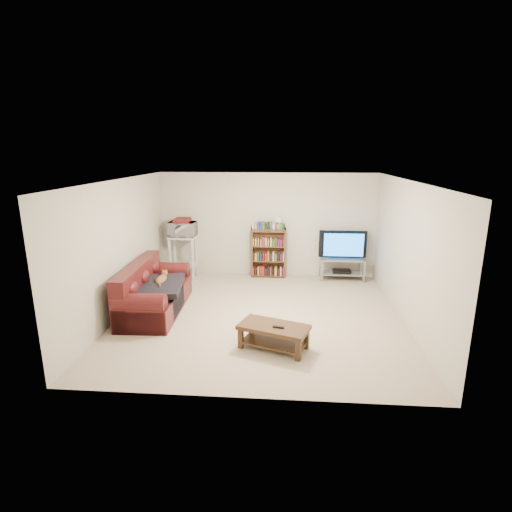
# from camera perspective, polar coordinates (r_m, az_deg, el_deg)

# --- Properties ---
(floor) EXTENTS (5.00, 5.00, 0.00)m
(floor) POSITION_cam_1_polar(r_m,az_deg,el_deg) (7.29, 0.55, -8.45)
(floor) COLOR beige
(floor) RESTS_ON ground
(ceiling) EXTENTS (5.00, 5.00, 0.00)m
(ceiling) POSITION_cam_1_polar(r_m,az_deg,el_deg) (6.71, 0.60, 10.73)
(ceiling) COLOR white
(ceiling) RESTS_ON ground
(wall_back) EXTENTS (5.00, 0.00, 5.00)m
(wall_back) POSITION_cam_1_polar(r_m,az_deg,el_deg) (9.34, 1.61, 4.47)
(wall_back) COLOR beige
(wall_back) RESTS_ON ground
(wall_front) EXTENTS (5.00, 0.00, 5.00)m
(wall_front) POSITION_cam_1_polar(r_m,az_deg,el_deg) (4.53, -1.58, -6.97)
(wall_front) COLOR beige
(wall_front) RESTS_ON ground
(wall_left) EXTENTS (0.00, 5.00, 5.00)m
(wall_left) POSITION_cam_1_polar(r_m,az_deg,el_deg) (7.49, -18.88, 1.06)
(wall_left) COLOR beige
(wall_left) RESTS_ON ground
(wall_right) EXTENTS (0.00, 5.00, 5.00)m
(wall_right) POSITION_cam_1_polar(r_m,az_deg,el_deg) (7.19, 20.88, 0.32)
(wall_right) COLOR beige
(wall_right) RESTS_ON ground
(sofa) EXTENTS (0.98, 2.12, 0.89)m
(sofa) POSITION_cam_1_polar(r_m,az_deg,el_deg) (7.62, -14.68, -5.34)
(sofa) COLOR #4B1315
(sofa) RESTS_ON floor
(blanket) EXTENTS (0.93, 1.13, 0.18)m
(blanket) POSITION_cam_1_polar(r_m,az_deg,el_deg) (7.37, -13.74, -4.21)
(blanket) COLOR black
(blanket) RESTS_ON sofa
(cat) EXTENTS (0.25, 0.58, 0.17)m
(cat) POSITION_cam_1_polar(r_m,az_deg,el_deg) (7.53, -13.38, -3.31)
(cat) COLOR brown
(cat) RESTS_ON sofa
(coffee_table) EXTENTS (1.14, 0.83, 0.37)m
(coffee_table) POSITION_cam_1_polar(r_m,az_deg,el_deg) (6.05, 2.54, -10.85)
(coffee_table) COLOR #3D2715
(coffee_table) RESTS_ON floor
(remote) EXTENTS (0.17, 0.08, 0.02)m
(remote) POSITION_cam_1_polar(r_m,az_deg,el_deg) (5.93, 3.23, -10.09)
(remote) COLOR black
(remote) RESTS_ON coffee_table
(tv_stand) EXTENTS (1.01, 0.46, 0.50)m
(tv_stand) POSITION_cam_1_polar(r_m,az_deg,el_deg) (9.35, 12.19, -1.27)
(tv_stand) COLOR #999EA3
(tv_stand) RESTS_ON floor
(television) EXTENTS (1.08, 0.15, 0.62)m
(television) POSITION_cam_1_polar(r_m,az_deg,el_deg) (9.24, 12.34, 1.55)
(television) COLOR black
(television) RESTS_ON tv_stand
(dvd_player) EXTENTS (0.40, 0.28, 0.06)m
(dvd_player) POSITION_cam_1_polar(r_m,az_deg,el_deg) (9.40, 12.14, -2.15)
(dvd_player) COLOR black
(dvd_player) RESTS_ON tv_stand
(bookshelf) EXTENTS (0.80, 0.25, 1.15)m
(bookshelf) POSITION_cam_1_polar(r_m,az_deg,el_deg) (9.27, 1.81, 0.57)
(bookshelf) COLOR #54311D
(bookshelf) RESTS_ON floor
(shelf_clutter) EXTENTS (0.59, 0.18, 0.28)m
(shelf_clutter) POSITION_cam_1_polar(r_m,az_deg,el_deg) (9.14, 2.46, 4.62)
(shelf_clutter) COLOR silver
(shelf_clutter) RESTS_ON bookshelf
(microwave_stand) EXTENTS (0.62, 0.46, 0.98)m
(microwave_stand) POSITION_cam_1_polar(r_m,az_deg,el_deg) (9.38, -10.31, 0.68)
(microwave_stand) COLOR silver
(microwave_stand) RESTS_ON floor
(microwave) EXTENTS (0.61, 0.43, 0.33)m
(microwave) POSITION_cam_1_polar(r_m,az_deg,el_deg) (9.27, -10.46, 3.80)
(microwave) COLOR silver
(microwave) RESTS_ON microwave_stand
(game_boxes) EXTENTS (0.36, 0.32, 0.05)m
(game_boxes) POSITION_cam_1_polar(r_m,az_deg,el_deg) (9.23, -10.52, 4.97)
(game_boxes) COLOR maroon
(game_boxes) RESTS_ON microwave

